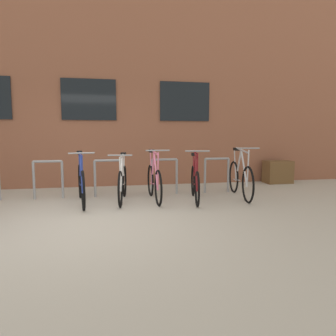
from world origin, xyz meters
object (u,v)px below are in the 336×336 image
object	(u,v)px
planter_box	(278,172)
bicycle_blue	(81,183)
bicycle_pink	(154,181)
bicycle_maroon	(195,182)
bicycle_silver	(240,178)
bicycle_white	(123,182)

from	to	relation	value
planter_box	bicycle_blue	bearing A→B (deg)	-163.58
bicycle_blue	bicycle_pink	world-z (taller)	bicycle_pink
bicycle_blue	bicycle_pink	distance (m)	1.41
bicycle_maroon	bicycle_pink	distance (m)	0.82
bicycle_maroon	bicycle_silver	world-z (taller)	bicycle_silver
bicycle_maroon	bicycle_pink	world-z (taller)	bicycle_pink
bicycle_silver	planter_box	world-z (taller)	bicycle_silver
bicycle_pink	planter_box	distance (m)	3.87
bicycle_white	bicycle_blue	bearing A→B (deg)	-176.66
bicycle_blue	planter_box	world-z (taller)	bicycle_blue
bicycle_blue	bicycle_white	distance (m)	0.79
bicycle_white	bicycle_pink	world-z (taller)	bicycle_pink
bicycle_maroon	bicycle_silver	xyz separation A→B (m)	(1.03, 0.15, 0.03)
bicycle_pink	bicycle_blue	bearing A→B (deg)	-179.69
bicycle_pink	planter_box	bearing A→B (deg)	22.21
bicycle_white	planter_box	xyz separation A→B (m)	(4.21, 1.42, -0.07)
bicycle_silver	bicycle_white	bearing A→B (deg)	178.45
bicycle_white	bicycle_maroon	bearing A→B (deg)	-8.83
bicycle_maroon	bicycle_white	bearing A→B (deg)	171.17
bicycle_blue	bicycle_maroon	bearing A→B (deg)	-4.53
bicycle_white	bicycle_pink	xyz separation A→B (m)	(0.62, -0.04, 0.01)
bicycle_silver	bicycle_pink	bearing A→B (deg)	179.12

